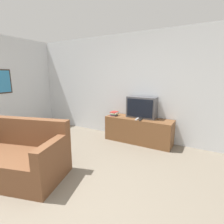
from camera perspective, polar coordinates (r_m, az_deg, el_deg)
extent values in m
plane|color=#756B5B|center=(2.62, -25.18, -27.15)|extent=(14.00, 14.00, 0.00)
cube|color=silver|center=(4.48, 6.69, 8.07)|extent=(9.00, 0.06, 2.60)
cube|color=brown|center=(4.29, 8.61, -5.86)|extent=(1.60, 0.49, 0.60)
cube|color=#4C4C51|center=(4.23, 9.70, 1.55)|extent=(0.70, 0.29, 0.50)
cube|color=black|center=(4.09, 8.96, 1.21)|extent=(0.62, 0.01, 0.42)
cube|color=brown|center=(3.30, -29.55, -14.69)|extent=(1.79, 1.29, 0.42)
cube|color=brown|center=(3.38, -26.38, -5.63)|extent=(1.58, 0.62, 0.47)
cube|color=brown|center=(2.83, -18.37, -15.29)|extent=(0.38, 0.86, 0.68)
cube|color=#7A3884|center=(4.41, 0.53, -1.00)|extent=(0.15, 0.15, 0.03)
cube|color=#2D753D|center=(4.41, 0.84, -0.67)|extent=(0.15, 0.20, 0.02)
cube|color=silver|center=(4.40, 0.84, -0.34)|extent=(0.16, 0.19, 0.03)
cube|color=#B72D28|center=(4.40, 0.70, 0.02)|extent=(0.15, 0.20, 0.02)
cube|color=black|center=(4.03, 9.35, -2.46)|extent=(0.06, 0.18, 0.02)
cube|color=#B7B7B7|center=(4.07, 8.18, -2.29)|extent=(0.05, 0.18, 0.02)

